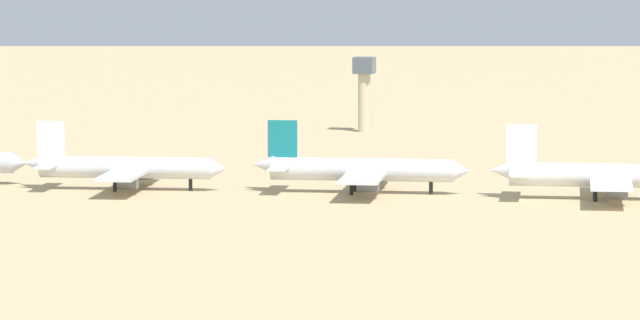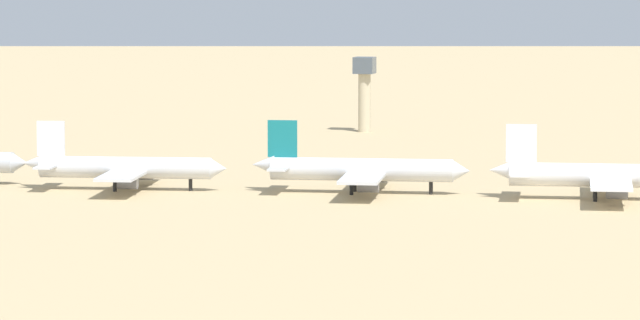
{
  "view_description": "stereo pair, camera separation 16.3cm",
  "coord_description": "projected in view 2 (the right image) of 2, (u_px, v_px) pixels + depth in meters",
  "views": [
    {
      "loc": [
        72.77,
        -336.06,
        42.07
      ],
      "look_at": [
        -9.95,
        -0.63,
        6.0
      ],
      "focal_mm": 103.11,
      "sensor_mm": 36.0,
      "label": 1
    },
    {
      "loc": [
        72.93,
        -336.02,
        42.07
      ],
      "look_at": [
        -9.95,
        -0.63,
        6.0
      ],
      "focal_mm": 103.11,
      "sensor_mm": 36.0,
      "label": 2
    }
  ],
  "objects": [
    {
      "name": "control_tower",
      "position": [
        364.0,
        87.0,
        473.69
      ],
      "size": [
        5.2,
        5.2,
        19.39
      ],
      "color": "#C6B793",
      "rests_on": "ground"
    },
    {
      "name": "ground",
      "position": [
        372.0,
        193.0,
        346.21
      ],
      "size": [
        4000.0,
        4000.0,
        0.0
      ],
      "primitive_type": "plane",
      "color": "tan"
    },
    {
      "name": "parked_jet_white_4",
      "position": [
        602.0,
        175.0,
        334.76
      ],
      "size": [
        41.54,
        35.13,
        13.71
      ],
      "rotation": [
        0.0,
        0.0,
        0.1
      ],
      "color": "white",
      "rests_on": "ground"
    },
    {
      "name": "parked_jet_white_2",
      "position": [
        123.0,
        168.0,
        349.72
      ],
      "size": [
        39.67,
        33.68,
        13.11
      ],
      "rotation": [
        0.0,
        0.0,
        0.14
      ],
      "color": "silver",
      "rests_on": "ground"
    },
    {
      "name": "parked_jet_teal_3",
      "position": [
        359.0,
        170.0,
        344.63
      ],
      "size": [
        41.33,
        34.97,
        13.64
      ],
      "rotation": [
        0.0,
        0.0,
        0.11
      ],
      "color": "silver",
      "rests_on": "ground"
    }
  ]
}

